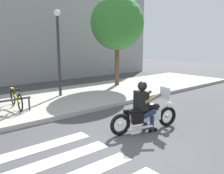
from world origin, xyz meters
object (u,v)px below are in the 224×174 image
object	(u,v)px
street_lamp	(58,45)
motorcycle	(146,115)
bicycle_3	(16,99)
tree_near_rack	(117,23)
rider	(144,103)

from	to	relation	value
street_lamp	motorcycle	bearing A→B (deg)	-89.48
bicycle_3	tree_near_rack	world-z (taller)	tree_near_rack
motorcycle	bicycle_3	size ratio (longest dim) A/B	1.31
rider	bicycle_3	bearing A→B (deg)	117.28
street_lamp	rider	bearing A→B (deg)	-90.35
motorcycle	rider	world-z (taller)	rider
motorcycle	rider	distance (m)	0.37
motorcycle	street_lamp	distance (m)	5.33
rider	street_lamp	xyz separation A→B (m)	(0.03, 4.96, 1.53)
rider	tree_near_rack	distance (m)	7.03
rider	tree_near_rack	size ratio (longest dim) A/B	0.29
street_lamp	tree_near_rack	distance (m)	3.85
bicycle_3	rider	bearing A→B (deg)	-62.72
rider	tree_near_rack	xyz separation A→B (m)	(3.70, 5.36, 2.64)
motorcycle	street_lamp	bearing A→B (deg)	90.52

